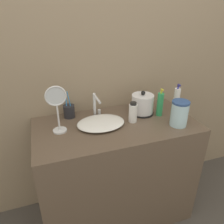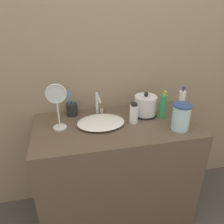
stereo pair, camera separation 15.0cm
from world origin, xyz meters
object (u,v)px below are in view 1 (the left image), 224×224
(shampoo_bottle, at_px, (176,100))
(mouthwash_bottle, at_px, (133,112))
(water_pitcher, at_px, (179,113))
(toothbrush_cup, at_px, (69,111))
(faucet, at_px, (96,104))
(lotion_bottle, at_px, (160,104))
(vanity_mirror, at_px, (57,106))
(electric_kettle, at_px, (142,105))

(shampoo_bottle, relative_size, mouthwash_bottle, 1.49)
(mouthwash_bottle, height_order, water_pitcher, water_pitcher)
(mouthwash_bottle, bearing_deg, shampoo_bottle, 7.00)
(mouthwash_bottle, bearing_deg, toothbrush_cup, 153.17)
(faucet, height_order, mouthwash_bottle, faucet)
(toothbrush_cup, xyz_separation_m, mouthwash_bottle, (0.42, -0.21, 0.02))
(toothbrush_cup, relative_size, lotion_bottle, 1.00)
(faucet, xyz_separation_m, vanity_mirror, (-0.29, -0.13, 0.08))
(electric_kettle, relative_size, lotion_bottle, 0.87)
(toothbrush_cup, bearing_deg, vanity_mirror, -117.02)
(vanity_mirror, bearing_deg, lotion_bottle, -0.39)
(faucet, distance_m, electric_kettle, 0.36)
(electric_kettle, distance_m, shampoo_bottle, 0.27)
(faucet, xyz_separation_m, toothbrush_cup, (-0.19, 0.05, -0.06))
(faucet, bearing_deg, vanity_mirror, -155.84)
(faucet, xyz_separation_m, lotion_bottle, (0.46, -0.13, -0.01))
(lotion_bottle, xyz_separation_m, shampoo_bottle, (0.15, 0.02, 0.01))
(shampoo_bottle, distance_m, vanity_mirror, 0.91)
(mouthwash_bottle, bearing_deg, lotion_bottle, 6.65)
(electric_kettle, xyz_separation_m, lotion_bottle, (0.11, -0.07, 0.02))
(vanity_mirror, bearing_deg, water_pitcher, -12.73)
(toothbrush_cup, distance_m, vanity_mirror, 0.25)
(electric_kettle, xyz_separation_m, toothbrush_cup, (-0.54, 0.12, -0.02))
(vanity_mirror, bearing_deg, electric_kettle, 5.94)
(faucet, height_order, electric_kettle, electric_kettle)
(electric_kettle, relative_size, shampoo_bottle, 0.82)
(mouthwash_bottle, height_order, vanity_mirror, vanity_mirror)
(shampoo_bottle, relative_size, vanity_mirror, 0.71)
(shampoo_bottle, xyz_separation_m, mouthwash_bottle, (-0.39, -0.05, -0.03))
(shampoo_bottle, distance_m, mouthwash_bottle, 0.39)
(lotion_bottle, distance_m, shampoo_bottle, 0.16)
(toothbrush_cup, relative_size, shampoo_bottle, 0.95)
(toothbrush_cup, distance_m, lotion_bottle, 0.68)
(shampoo_bottle, bearing_deg, toothbrush_cup, 168.36)
(faucet, relative_size, toothbrush_cup, 0.83)
(lotion_bottle, bearing_deg, electric_kettle, 147.12)
(toothbrush_cup, bearing_deg, water_pitcher, -27.19)
(toothbrush_cup, height_order, mouthwash_bottle, toothbrush_cup)
(lotion_bottle, xyz_separation_m, vanity_mirror, (-0.75, 0.01, 0.10))
(shampoo_bottle, height_order, mouthwash_bottle, shampoo_bottle)
(lotion_bottle, xyz_separation_m, mouthwash_bottle, (-0.23, -0.03, -0.02))
(toothbrush_cup, relative_size, vanity_mirror, 0.67)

